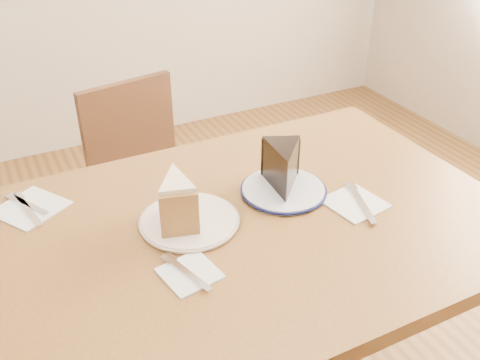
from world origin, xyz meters
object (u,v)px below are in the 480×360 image
object	(u,v)px
chair_far	(152,189)
carrot_cake	(177,200)
table	(245,255)
plate_cream	(189,221)
chocolate_cake	(283,171)
plate_navy	(283,190)

from	to	relation	value
chair_far	carrot_cake	size ratio (longest dim) A/B	7.28
table	plate_cream	bearing A→B (deg)	156.98
chocolate_cake	plate_cream	bearing A→B (deg)	27.51
table	plate_navy	size ratio (longest dim) A/B	6.01
table	chair_far	xyz separation A→B (m)	(-0.02, 0.68, -0.20)
table	carrot_cake	xyz separation A→B (m)	(-0.14, 0.06, 0.16)
chair_far	chocolate_cake	distance (m)	0.73
chocolate_cake	table	bearing A→B (deg)	49.64
carrot_cake	table	bearing A→B (deg)	-8.70
chair_far	plate_navy	bearing A→B (deg)	93.09
table	carrot_cake	world-z (taller)	carrot_cake
chocolate_cake	carrot_cake	bearing A→B (deg)	24.68
plate_navy	chair_far	bearing A→B (deg)	103.93
table	chocolate_cake	world-z (taller)	chocolate_cake
plate_cream	chocolate_cake	distance (m)	0.26
plate_navy	carrot_cake	world-z (taller)	carrot_cake
plate_cream	chocolate_cake	xyz separation A→B (m)	(0.25, 0.02, 0.05)
plate_navy	chocolate_cake	bearing A→B (deg)	173.69
table	carrot_cake	size ratio (longest dim) A/B	10.84
chair_far	carrot_cake	world-z (taller)	carrot_cake
table	plate_cream	xyz separation A→B (m)	(-0.12, 0.05, 0.10)
chair_far	chocolate_cake	size ratio (longest dim) A/B	6.25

